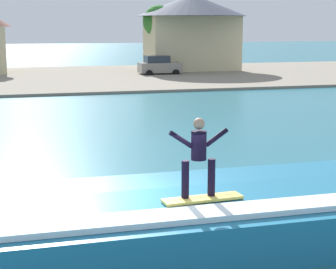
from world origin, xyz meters
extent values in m
plane|color=#266A7C|center=(0.00, 0.00, 0.00)|extent=(260.00, 260.00, 0.00)
cube|color=teal|center=(1.82, -0.08, 0.48)|extent=(10.83, 4.37, 0.97)
cube|color=teal|center=(1.82, -0.62, 1.02)|extent=(9.21, 1.97, 0.11)
cube|color=white|center=(1.82, -1.49, 1.04)|extent=(9.75, 0.79, 0.12)
cube|color=#EAD159|center=(1.09, -0.81, 1.13)|extent=(1.74, 0.54, 0.06)
cube|color=black|center=(1.09, -0.81, 1.15)|extent=(1.57, 0.16, 0.01)
cylinder|color=black|center=(0.73, -0.74, 1.55)|extent=(0.16, 0.16, 0.79)
cylinder|color=black|center=(1.31, -0.74, 1.55)|extent=(0.16, 0.16, 0.79)
cylinder|color=black|center=(1.02, -0.74, 2.25)|extent=(0.32, 0.32, 0.61)
sphere|color=tan|center=(1.02, -0.74, 2.71)|extent=(0.24, 0.24, 0.24)
cylinder|color=black|center=(0.63, -0.74, 2.40)|extent=(0.51, 0.10, 0.39)
cylinder|color=black|center=(1.41, -0.74, 2.40)|extent=(0.51, 0.10, 0.39)
cube|color=gray|center=(0.00, 38.98, 0.09)|extent=(120.00, 24.34, 0.19)
cube|color=gray|center=(10.72, 39.48, 0.77)|extent=(3.82, 1.89, 0.90)
cube|color=#262D38|center=(10.43, 39.48, 1.54)|extent=(2.10, 1.70, 0.64)
cylinder|color=black|center=(11.96, 40.47, 0.32)|extent=(0.64, 0.22, 0.64)
cylinder|color=black|center=(11.96, 38.48, 0.32)|extent=(0.64, 0.22, 0.64)
cylinder|color=black|center=(9.48, 40.47, 0.32)|extent=(0.64, 0.22, 0.64)
cylinder|color=black|center=(9.48, 38.48, 0.32)|extent=(0.64, 0.22, 0.64)
cube|color=beige|center=(14.97, 43.31, 2.72)|extent=(8.69, 5.14, 5.44)
cone|color=#383D4C|center=(14.97, 43.31, 6.49)|extent=(10.78, 10.78, 2.10)
cylinder|color=brown|center=(11.60, 43.19, 2.00)|extent=(0.41, 0.41, 4.00)
sphere|color=#31742B|center=(11.60, 43.19, 4.93)|extent=(3.11, 3.11, 3.11)
camera|label=1|loc=(-2.69, -11.78, 4.72)|focal=61.82mm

